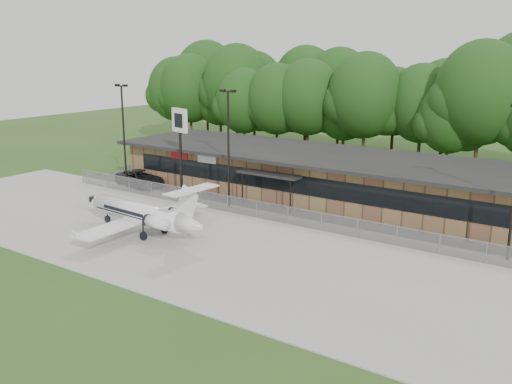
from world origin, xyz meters
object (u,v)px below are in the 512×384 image
Objects in this scene: suv at (140,178)px; terminal at (321,175)px; business_jet at (143,214)px; pole_sign at (180,130)px.

terminal is at bearing -60.00° from suv.
business_jet is 15.93m from suv.
suv is at bearing -159.75° from terminal.
pole_sign reaches higher than terminal.
business_jet is 1.58× the size of pole_sign.
terminal is at bearing 47.48° from pole_sign.
terminal is at bearing 75.92° from business_jet.
pole_sign is at bearing -146.56° from terminal.
terminal is 18.10m from business_jet.
suv is (-17.17, -6.34, -1.36)m from terminal.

